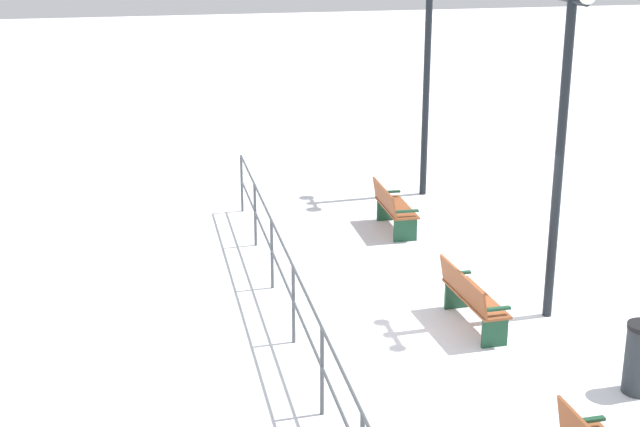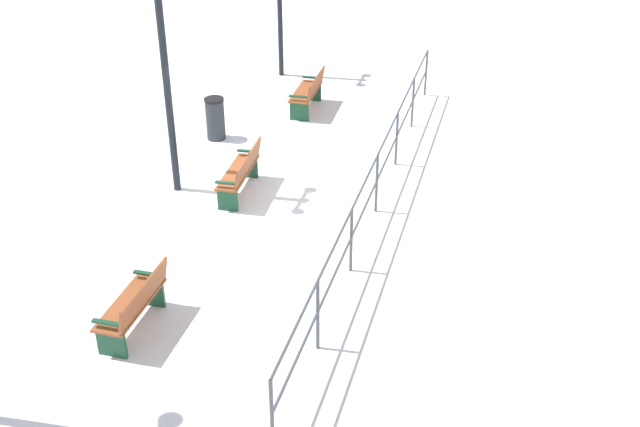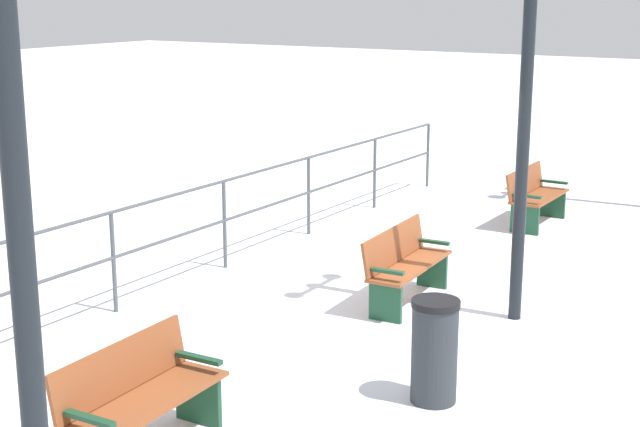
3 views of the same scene
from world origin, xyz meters
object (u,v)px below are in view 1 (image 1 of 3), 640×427
at_px(bench_second, 471,297).
at_px(lamppost_middle, 563,115).
at_px(lamppost_far, 428,37).
at_px(bench_third, 393,208).

relative_size(bench_second, lamppost_middle, 0.33).
xyz_separation_m(bench_second, lamppost_far, (1.28, 6.46, 2.83)).
distance_m(lamppost_middle, lamppost_far, 6.30).
xyz_separation_m(bench_second, bench_third, (0.03, 4.32, -0.01)).
height_order(bench_second, bench_third, same).
bearing_deg(bench_second, lamppost_middle, 3.77).
bearing_deg(bench_third, lamppost_middle, -73.15).
height_order(lamppost_middle, lamppost_far, lamppost_middle).
bearing_deg(lamppost_far, bench_second, -101.19).
height_order(bench_third, lamppost_far, lamppost_far).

